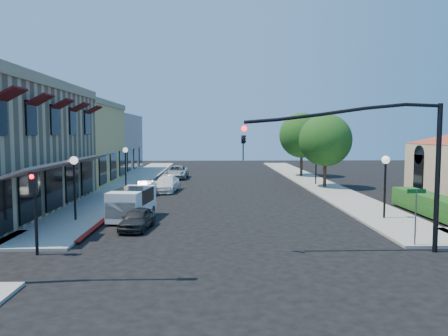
{
  "coord_description": "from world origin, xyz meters",
  "views": [
    {
      "loc": [
        -1.06,
        -15.66,
        4.84
      ],
      "look_at": [
        -0.29,
        11.93,
        2.6
      ],
      "focal_mm": 35.0,
      "sensor_mm": 36.0,
      "label": 1
    }
  ],
  "objects_px": {
    "secondary_signal": "(34,197)",
    "white_van": "(132,202)",
    "parked_car_c": "(166,184)",
    "street_tree_b": "(302,135)",
    "lamppost_left_near": "(74,172)",
    "parked_car_d": "(177,172)",
    "lamppost_right_far": "(316,156)",
    "lamppost_right_near": "(385,171)",
    "parked_car_a": "(137,219)",
    "lamppost_left_far": "(125,157)",
    "street_tree_a": "(325,140)",
    "signal_mast_arm": "(386,152)",
    "parked_car_b": "(145,188)",
    "street_name_sign": "(416,208)"
  },
  "relations": [
    {
      "from": "white_van",
      "to": "lamppost_left_far",
      "type": "bearing_deg",
      "value": 102.45
    },
    {
      "from": "street_tree_b",
      "to": "white_van",
      "type": "xyz_separation_m",
      "value": [
        -14.31,
        -23.56,
        -3.55
      ]
    },
    {
      "from": "street_tree_a",
      "to": "parked_car_c",
      "type": "bearing_deg",
      "value": -171.63
    },
    {
      "from": "lamppost_right_near",
      "to": "lamppost_right_far",
      "type": "distance_m",
      "value": 16.0
    },
    {
      "from": "street_tree_a",
      "to": "lamppost_right_near",
      "type": "bearing_deg",
      "value": -91.23
    },
    {
      "from": "signal_mast_arm",
      "to": "white_van",
      "type": "height_order",
      "value": "signal_mast_arm"
    },
    {
      "from": "street_tree_a",
      "to": "lamppost_left_far",
      "type": "height_order",
      "value": "street_tree_a"
    },
    {
      "from": "street_tree_a",
      "to": "lamppost_right_near",
      "type": "height_order",
      "value": "street_tree_a"
    },
    {
      "from": "signal_mast_arm",
      "to": "lamppost_left_far",
      "type": "height_order",
      "value": "signal_mast_arm"
    },
    {
      "from": "white_van",
      "to": "parked_car_c",
      "type": "height_order",
      "value": "white_van"
    },
    {
      "from": "parked_car_c",
      "to": "lamppost_left_near",
      "type": "bearing_deg",
      "value": -100.73
    },
    {
      "from": "lamppost_left_far",
      "to": "lamppost_right_far",
      "type": "distance_m",
      "value": 17.12
    },
    {
      "from": "street_tree_b",
      "to": "lamppost_right_far",
      "type": "relative_size",
      "value": 1.97
    },
    {
      "from": "secondary_signal",
      "to": "parked_car_a",
      "type": "xyz_separation_m",
      "value": [
        3.2,
        4.59,
        -1.77
      ]
    },
    {
      "from": "street_tree_b",
      "to": "parked_car_d",
      "type": "distance_m",
      "value": 14.24
    },
    {
      "from": "secondary_signal",
      "to": "white_van",
      "type": "height_order",
      "value": "secondary_signal"
    },
    {
      "from": "street_tree_a",
      "to": "lamppost_right_near",
      "type": "xyz_separation_m",
      "value": [
        -0.3,
        -14.0,
        -1.46
      ]
    },
    {
      "from": "street_name_sign",
      "to": "parked_car_d",
      "type": "relative_size",
      "value": 0.52
    },
    {
      "from": "street_tree_b",
      "to": "street_name_sign",
      "type": "height_order",
      "value": "street_tree_b"
    },
    {
      "from": "white_van",
      "to": "parked_car_c",
      "type": "relative_size",
      "value": 0.92
    },
    {
      "from": "parked_car_c",
      "to": "parked_car_d",
      "type": "xyz_separation_m",
      "value": [
        0.0,
        10.37,
        0.03
      ]
    },
    {
      "from": "street_tree_a",
      "to": "parked_car_b",
      "type": "xyz_separation_m",
      "value": [
        -15.0,
        -4.31,
        -3.62
      ]
    },
    {
      "from": "lamppost_left_far",
      "to": "lamppost_right_near",
      "type": "bearing_deg",
      "value": -39.47
    },
    {
      "from": "signal_mast_arm",
      "to": "parked_car_a",
      "type": "relative_size",
      "value": 2.51
    },
    {
      "from": "lamppost_right_far",
      "to": "white_van",
      "type": "distance_m",
      "value": 21.01
    },
    {
      "from": "lamppost_right_near",
      "to": "parked_car_a",
      "type": "bearing_deg",
      "value": -171.45
    },
    {
      "from": "lamppost_right_far",
      "to": "lamppost_left_near",
      "type": "bearing_deg",
      "value": -136.74
    },
    {
      "from": "street_name_sign",
      "to": "lamppost_right_far",
      "type": "height_order",
      "value": "lamppost_right_far"
    },
    {
      "from": "lamppost_left_far",
      "to": "white_van",
      "type": "height_order",
      "value": "lamppost_left_far"
    },
    {
      "from": "signal_mast_arm",
      "to": "parked_car_c",
      "type": "relative_size",
      "value": 1.81
    },
    {
      "from": "lamppost_right_far",
      "to": "street_tree_a",
      "type": "bearing_deg",
      "value": -81.47
    },
    {
      "from": "parked_car_b",
      "to": "parked_car_c",
      "type": "distance_m",
      "value": 2.7
    },
    {
      "from": "parked_car_c",
      "to": "secondary_signal",
      "type": "bearing_deg",
      "value": -93.36
    },
    {
      "from": "lamppost_left_near",
      "to": "secondary_signal",
      "type": "bearing_deg",
      "value": -85.66
    },
    {
      "from": "street_name_sign",
      "to": "lamppost_right_far",
      "type": "relative_size",
      "value": 0.7
    },
    {
      "from": "street_name_sign",
      "to": "lamppost_right_far",
      "type": "xyz_separation_m",
      "value": [
        1.0,
        21.8,
        1.04
      ]
    },
    {
      "from": "parked_car_c",
      "to": "street_tree_a",
      "type": "bearing_deg",
      "value": 14.77
    },
    {
      "from": "lamppost_left_far",
      "to": "street_tree_a",
      "type": "bearing_deg",
      "value": 0.0
    },
    {
      "from": "secondary_signal",
      "to": "lamppost_right_far",
      "type": "distance_m",
      "value": 27.98
    },
    {
      "from": "parked_car_c",
      "to": "parked_car_d",
      "type": "height_order",
      "value": "parked_car_d"
    },
    {
      "from": "parked_car_a",
      "to": "parked_car_d",
      "type": "relative_size",
      "value": 0.66
    },
    {
      "from": "street_tree_b",
      "to": "parked_car_b",
      "type": "height_order",
      "value": "street_tree_b"
    },
    {
      "from": "lamppost_left_near",
      "to": "parked_car_c",
      "type": "xyz_separation_m",
      "value": [
        3.7,
        12.0,
        -2.1
      ]
    },
    {
      "from": "street_tree_a",
      "to": "lamppost_right_far",
      "type": "height_order",
      "value": "street_tree_a"
    },
    {
      "from": "signal_mast_arm",
      "to": "lamppost_right_near",
      "type": "distance_m",
      "value": 7.15
    },
    {
      "from": "street_tree_b",
      "to": "parked_car_c",
      "type": "relative_size",
      "value": 1.59
    },
    {
      "from": "lamppost_left_far",
      "to": "parked_car_b",
      "type": "height_order",
      "value": "lamppost_left_far"
    },
    {
      "from": "secondary_signal",
      "to": "lamppost_right_near",
      "type": "xyz_separation_m",
      "value": [
        16.5,
        6.59,
        0.42
      ]
    },
    {
      "from": "lamppost_left_near",
      "to": "parked_car_d",
      "type": "xyz_separation_m",
      "value": [
        3.7,
        22.37,
        -2.07
      ]
    },
    {
      "from": "street_name_sign",
      "to": "street_tree_a",
      "type": "bearing_deg",
      "value": 86.24
    }
  ]
}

